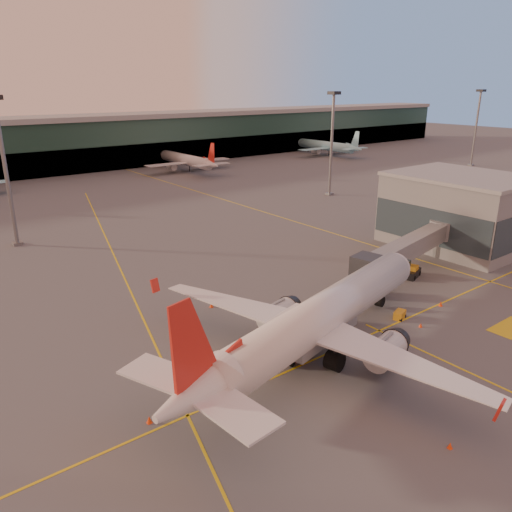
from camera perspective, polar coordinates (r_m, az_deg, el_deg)
ground at (r=54.36m, az=14.69°, el=-11.69°), size 600.00×600.00×0.00m
taxi_markings at (r=82.85m, az=-13.63°, el=-0.69°), size 100.12×173.00×0.01m
terminal at (r=174.44m, az=-25.35°, el=11.19°), size 400.00×20.00×17.60m
gate_building at (r=94.46m, az=22.28°, el=4.82°), size 18.40×22.40×12.60m
mast_west_near at (r=95.96m, az=-26.84°, el=9.64°), size 2.40×2.40×25.60m
mast_east_near at (r=129.77m, az=8.68°, el=13.37°), size 2.40×2.40×25.60m
mast_east_far at (r=192.84m, az=23.92°, el=13.81°), size 2.40×2.40×25.60m
main_airplane at (r=52.16m, az=6.98°, el=-7.33°), size 42.04×38.28×12.84m
jet_bridge at (r=77.74m, az=17.56°, el=1.05°), size 27.80×8.31×6.20m
catering_truck at (r=52.64m, az=4.02°, el=-8.79°), size 6.56×4.14×4.72m
gpu_cart at (r=63.86m, az=16.11°, el=-6.49°), size 1.98×1.51×1.03m
pushback_tug at (r=77.73m, az=17.35°, el=-1.78°), size 3.93×2.86×1.82m
cone_nose at (r=69.10m, az=20.35°, el=-5.14°), size 0.50×0.50×0.63m
cone_tail at (r=45.36m, az=-12.11°, el=-17.83°), size 0.50×0.50×0.63m
cone_wing_right at (r=44.74m, az=21.30°, el=-19.53°), size 0.41×0.41×0.53m
cone_wing_left at (r=64.75m, az=-5.12°, el=-5.59°), size 0.50×0.50×0.64m
cone_fwd at (r=62.61m, az=18.31°, el=-7.51°), size 0.41×0.41×0.52m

